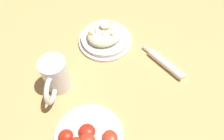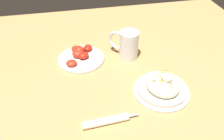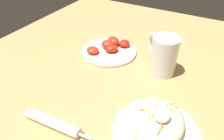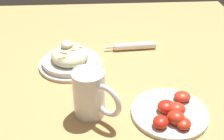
# 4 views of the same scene
# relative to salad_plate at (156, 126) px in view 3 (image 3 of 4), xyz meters

# --- Properties ---
(ground_plane) EXTENTS (1.43, 1.43, 0.00)m
(ground_plane) POSITION_rel_salad_plate_xyz_m (-0.10, -0.04, -0.03)
(ground_plane) COLOR tan
(salad_plate) EXTENTS (0.22, 0.22, 0.09)m
(salad_plate) POSITION_rel_salad_plate_xyz_m (0.00, 0.00, 0.00)
(salad_plate) COLOR silver
(salad_plate) RESTS_ON ground_plane
(beer_mug) EXTENTS (0.12, 0.13, 0.13)m
(beer_mug) POSITION_rel_salad_plate_xyz_m (-0.25, -0.07, 0.03)
(beer_mug) COLOR white
(beer_mug) RESTS_ON ground_plane
(napkin_roll) EXTENTS (0.04, 0.20, 0.03)m
(napkin_roll) POSITION_rel_salad_plate_xyz_m (0.10, -0.24, -0.02)
(napkin_roll) COLOR white
(napkin_roll) RESTS_ON ground_plane
(tomato_plate) EXTENTS (0.21, 0.21, 0.04)m
(tomato_plate) POSITION_rel_salad_plate_xyz_m (-0.28, -0.29, -0.01)
(tomato_plate) COLOR silver
(tomato_plate) RESTS_ON ground_plane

